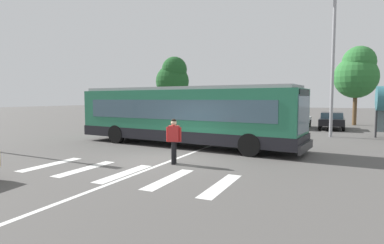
{
  "coord_description": "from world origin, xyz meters",
  "views": [
    {
      "loc": [
        6.02,
        -10.86,
        2.47
      ],
      "look_at": [
        -0.49,
        3.21,
        1.3
      ],
      "focal_mm": 29.1,
      "sensor_mm": 36.0,
      "label": 1
    }
  ],
  "objects_px": {
    "parked_car_white": "(296,119)",
    "city_transit_bus": "(183,115)",
    "parked_car_blue": "(264,118)",
    "parked_car_champagne": "(235,117)",
    "background_tree_right": "(357,73)",
    "twin_arm_street_lamp": "(334,42)",
    "pedestrian_crossing_street": "(174,138)",
    "parked_car_silver": "(210,116)",
    "parked_car_black": "(332,120)",
    "background_tree_left": "(173,78)"
  },
  "relations": [
    {
      "from": "city_transit_bus",
      "to": "parked_car_blue",
      "type": "xyz_separation_m",
      "value": [
        1.5,
        13.06,
        -0.82
      ]
    },
    {
      "from": "parked_car_white",
      "to": "background_tree_left",
      "type": "distance_m",
      "value": 12.96
    },
    {
      "from": "pedestrian_crossing_street",
      "to": "parked_car_champagne",
      "type": "distance_m",
      "value": 17.31
    },
    {
      "from": "parked_car_white",
      "to": "twin_arm_street_lamp",
      "type": "distance_m",
      "value": 8.02
    },
    {
      "from": "background_tree_left",
      "to": "pedestrian_crossing_street",
      "type": "bearing_deg",
      "value": -61.64
    },
    {
      "from": "parked_car_champagne",
      "to": "parked_car_black",
      "type": "xyz_separation_m",
      "value": [
        8.11,
        0.12,
        0.0
      ]
    },
    {
      "from": "background_tree_right",
      "to": "background_tree_left",
      "type": "bearing_deg",
      "value": -166.41
    },
    {
      "from": "background_tree_right",
      "to": "parked_car_black",
      "type": "bearing_deg",
      "value": -110.73
    },
    {
      "from": "parked_car_champagne",
      "to": "twin_arm_street_lamp",
      "type": "height_order",
      "value": "twin_arm_street_lamp"
    },
    {
      "from": "city_transit_bus",
      "to": "parked_car_blue",
      "type": "relative_size",
      "value": 2.71
    },
    {
      "from": "parked_car_silver",
      "to": "twin_arm_street_lamp",
      "type": "xyz_separation_m",
      "value": [
        10.69,
        -5.78,
        5.26
      ]
    },
    {
      "from": "parked_car_blue",
      "to": "twin_arm_street_lamp",
      "type": "xyz_separation_m",
      "value": [
        5.48,
        -5.71,
        5.26
      ]
    },
    {
      "from": "parked_car_white",
      "to": "parked_car_silver",
      "type": "bearing_deg",
      "value": 177.4
    },
    {
      "from": "pedestrian_crossing_street",
      "to": "background_tree_right",
      "type": "xyz_separation_m",
      "value": [
        7.17,
        22.26,
        3.86
      ]
    },
    {
      "from": "city_transit_bus",
      "to": "parked_car_champagne",
      "type": "distance_m",
      "value": 12.88
    },
    {
      "from": "city_transit_bus",
      "to": "parked_car_black",
      "type": "relative_size",
      "value": 2.79
    },
    {
      "from": "pedestrian_crossing_street",
      "to": "parked_car_blue",
      "type": "distance_m",
      "value": 17.33
    },
    {
      "from": "city_transit_bus",
      "to": "twin_arm_street_lamp",
      "type": "bearing_deg",
      "value": 46.52
    },
    {
      "from": "parked_car_champagne",
      "to": "pedestrian_crossing_street",
      "type": "bearing_deg",
      "value": -80.51
    },
    {
      "from": "parked_car_silver",
      "to": "background_tree_right",
      "type": "height_order",
      "value": "background_tree_right"
    },
    {
      "from": "pedestrian_crossing_street",
      "to": "parked_car_silver",
      "type": "distance_m",
      "value": 18.23
    },
    {
      "from": "parked_car_white",
      "to": "parked_car_black",
      "type": "distance_m",
      "value": 2.73
    },
    {
      "from": "parked_car_black",
      "to": "parked_car_silver",
      "type": "bearing_deg",
      "value": 178.9
    },
    {
      "from": "parked_car_white",
      "to": "city_transit_bus",
      "type": "bearing_deg",
      "value": -108.41
    },
    {
      "from": "parked_car_black",
      "to": "twin_arm_street_lamp",
      "type": "relative_size",
      "value": 0.45
    },
    {
      "from": "parked_car_silver",
      "to": "parked_car_champagne",
      "type": "relative_size",
      "value": 1.0
    },
    {
      "from": "twin_arm_street_lamp",
      "to": "parked_car_silver",
      "type": "bearing_deg",
      "value": 151.62
    },
    {
      "from": "parked_car_silver",
      "to": "background_tree_left",
      "type": "xyz_separation_m",
      "value": [
        -4.36,
        0.75,
        3.82
      ]
    },
    {
      "from": "parked_car_black",
      "to": "background_tree_left",
      "type": "relative_size",
      "value": 0.67
    },
    {
      "from": "parked_car_black",
      "to": "background_tree_left",
      "type": "xyz_separation_m",
      "value": [
        -15.06,
        0.96,
        3.82
      ]
    },
    {
      "from": "background_tree_left",
      "to": "twin_arm_street_lamp",
      "type": "bearing_deg",
      "value": -23.45
    },
    {
      "from": "parked_car_black",
      "to": "parked_car_blue",
      "type": "bearing_deg",
      "value": 178.61
    },
    {
      "from": "city_transit_bus",
      "to": "pedestrian_crossing_street",
      "type": "distance_m",
      "value": 4.64
    },
    {
      "from": "pedestrian_crossing_street",
      "to": "parked_car_white",
      "type": "xyz_separation_m",
      "value": [
        2.53,
        17.04,
        -0.2
      ]
    },
    {
      "from": "parked_car_champagne",
      "to": "parked_car_black",
      "type": "bearing_deg",
      "value": 0.86
    },
    {
      "from": "pedestrian_crossing_street",
      "to": "parked_car_blue",
      "type": "relative_size",
      "value": 0.37
    },
    {
      "from": "parked_car_white",
      "to": "parked_car_champagne",
      "type": "bearing_deg",
      "value": 179.63
    },
    {
      "from": "parked_car_champagne",
      "to": "background_tree_right",
      "type": "distance_m",
      "value": 12.0
    },
    {
      "from": "city_transit_bus",
      "to": "parked_car_white",
      "type": "distance_m",
      "value": 13.48
    },
    {
      "from": "parked_car_blue",
      "to": "parked_car_champagne",
      "type": "bearing_deg",
      "value": -174.49
    },
    {
      "from": "parked_car_black",
      "to": "background_tree_right",
      "type": "relative_size",
      "value": 0.62
    },
    {
      "from": "parked_car_blue",
      "to": "twin_arm_street_lamp",
      "type": "bearing_deg",
      "value": -46.17
    },
    {
      "from": "parked_car_blue",
      "to": "twin_arm_street_lamp",
      "type": "height_order",
      "value": "twin_arm_street_lamp"
    },
    {
      "from": "background_tree_left",
      "to": "background_tree_right",
      "type": "relative_size",
      "value": 0.93
    },
    {
      "from": "parked_car_white",
      "to": "background_tree_right",
      "type": "xyz_separation_m",
      "value": [
        4.64,
        5.21,
        4.07
      ]
    },
    {
      "from": "parked_car_champagne",
      "to": "background_tree_left",
      "type": "relative_size",
      "value": 0.67
    },
    {
      "from": "pedestrian_crossing_street",
      "to": "parked_car_champagne",
      "type": "relative_size",
      "value": 0.38
    },
    {
      "from": "parked_car_silver",
      "to": "city_transit_bus",
      "type": "bearing_deg",
      "value": -74.18
    },
    {
      "from": "parked_car_champagne",
      "to": "background_tree_left",
      "type": "height_order",
      "value": "background_tree_left"
    },
    {
      "from": "parked_car_silver",
      "to": "parked_car_black",
      "type": "height_order",
      "value": "same"
    }
  ]
}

